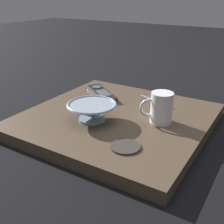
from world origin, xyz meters
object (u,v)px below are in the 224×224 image
at_px(coffee_mug, 161,108).
at_px(tv_remote_near, 101,93).
at_px(cereal_bowl, 92,111).
at_px(drink_coaster, 125,147).
at_px(teaspoon, 161,102).

relative_size(coffee_mug, tv_remote_near, 0.52).
xyz_separation_m(cereal_bowl, drink_coaster, (0.18, -0.10, -0.03)).
bearing_deg(drink_coaster, tv_remote_near, 132.45).
xyz_separation_m(teaspoon, drink_coaster, (0.04, -0.33, -0.01)).
height_order(cereal_bowl, coffee_mug, coffee_mug).
height_order(teaspoon, drink_coaster, teaspoon).
bearing_deg(tv_remote_near, coffee_mug, -20.20).
xyz_separation_m(cereal_bowl, tv_remote_near, (-0.10, 0.21, -0.02)).
bearing_deg(cereal_bowl, tv_remote_near, 116.10).
relative_size(teaspoon, drink_coaster, 1.44).
height_order(cereal_bowl, drink_coaster, cereal_bowl).
relative_size(coffee_mug, drink_coaster, 1.21).
bearing_deg(teaspoon, coffee_mug, -68.88).
height_order(coffee_mug, tv_remote_near, coffee_mug).
relative_size(cereal_bowl, drink_coaster, 1.98).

